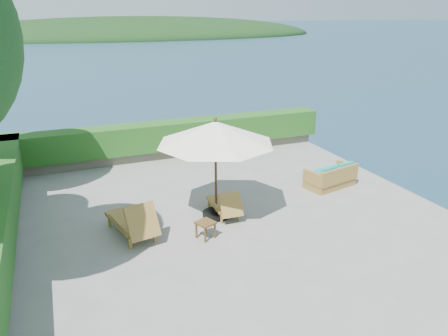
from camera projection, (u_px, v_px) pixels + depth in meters
name	position (u px, v px, depth m)	size (l,w,h in m)	color
ground	(225.00, 216.00, 11.93)	(12.00, 12.00, 0.00)	gray
foundation	(225.00, 265.00, 12.46)	(12.00, 12.00, 3.00)	#60584C
ocean	(225.00, 307.00, 12.96)	(600.00, 600.00, 0.00)	#18314A
offshore_island	(136.00, 36.00, 143.77)	(126.00, 57.60, 12.60)	black
planter_wall_far	(170.00, 152.00, 16.75)	(12.00, 0.60, 0.36)	#6B6455
hedge_far	(170.00, 135.00, 16.52)	(12.40, 0.90, 1.00)	#184814
patio_umbrella	(216.00, 134.00, 11.15)	(3.10, 3.10, 2.77)	black
lounge_left	(133.00, 221.00, 10.72)	(1.12, 1.94, 1.05)	olive
lounge_right	(225.00, 204.00, 11.87)	(0.68, 1.45, 0.83)	olive
side_table	(206.00, 225.00, 10.69)	(0.54, 0.54, 0.44)	brown
wicker_loveseat	(331.00, 178.00, 13.82)	(1.77, 1.17, 0.80)	olive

